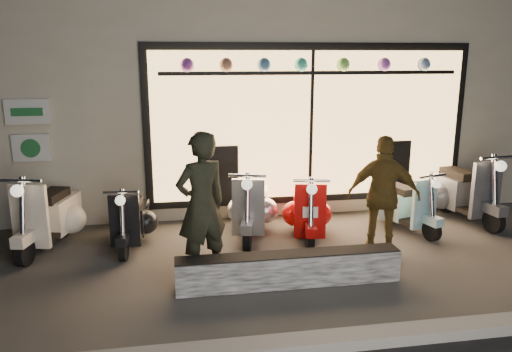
{
  "coord_description": "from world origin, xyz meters",
  "views": [
    {
      "loc": [
        -1.47,
        -6.0,
        2.67
      ],
      "look_at": [
        -0.35,
        0.6,
        1.05
      ],
      "focal_mm": 35.0,
      "sensor_mm": 36.0,
      "label": 1
    }
  ],
  "objects_px": {
    "graffiti_barrier": "(289,269)",
    "man": "(201,205)",
    "woman": "(384,196)",
    "scooter_silver": "(252,206)",
    "scooter_red": "(308,210)"
  },
  "relations": [
    {
      "from": "graffiti_barrier",
      "to": "man",
      "type": "xyz_separation_m",
      "value": [
        -0.99,
        0.46,
        0.71
      ]
    },
    {
      "from": "scooter_silver",
      "to": "scooter_red",
      "type": "xyz_separation_m",
      "value": [
        0.82,
        -0.27,
        -0.02
      ]
    },
    {
      "from": "scooter_silver",
      "to": "woman",
      "type": "xyz_separation_m",
      "value": [
        1.64,
        -1.11,
        0.4
      ]
    },
    {
      "from": "scooter_silver",
      "to": "woman",
      "type": "distance_m",
      "value": 2.02
    },
    {
      "from": "graffiti_barrier",
      "to": "scooter_silver",
      "type": "xyz_separation_m",
      "value": [
        -0.14,
        1.89,
        0.22
      ]
    },
    {
      "from": "scooter_silver",
      "to": "man",
      "type": "height_order",
      "value": "man"
    },
    {
      "from": "woman",
      "to": "man",
      "type": "bearing_deg",
      "value": 29.9
    },
    {
      "from": "graffiti_barrier",
      "to": "woman",
      "type": "bearing_deg",
      "value": 27.51
    },
    {
      "from": "scooter_silver",
      "to": "woman",
      "type": "height_order",
      "value": "woman"
    },
    {
      "from": "graffiti_barrier",
      "to": "scooter_red",
      "type": "distance_m",
      "value": 1.77
    },
    {
      "from": "graffiti_barrier",
      "to": "man",
      "type": "bearing_deg",
      "value": 155.24
    },
    {
      "from": "graffiti_barrier",
      "to": "woman",
      "type": "distance_m",
      "value": 1.8
    },
    {
      "from": "graffiti_barrier",
      "to": "man",
      "type": "distance_m",
      "value": 1.3
    },
    {
      "from": "man",
      "to": "woman",
      "type": "relative_size",
      "value": 1.1
    },
    {
      "from": "graffiti_barrier",
      "to": "scooter_red",
      "type": "xyz_separation_m",
      "value": [
        0.67,
        1.63,
        0.2
      ]
    }
  ]
}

